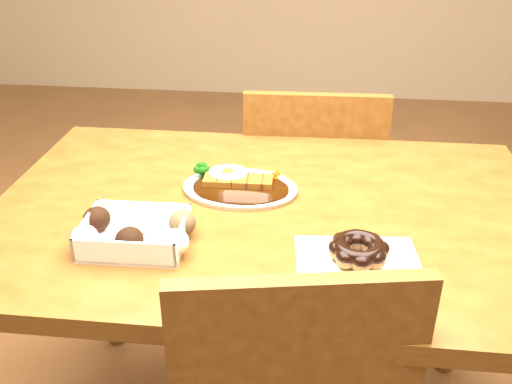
# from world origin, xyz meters

# --- Properties ---
(table) EXTENTS (1.20, 0.80, 0.75)m
(table) POSITION_xyz_m (0.00, 0.00, 0.65)
(table) COLOR #543010
(table) RESTS_ON ground
(chair_far) EXTENTS (0.43, 0.43, 0.87)m
(chair_far) POSITION_xyz_m (0.09, 0.53, 0.48)
(chair_far) COLOR #543010
(chair_far) RESTS_ON ground
(katsu_curry_plate) EXTENTS (0.26, 0.20, 0.05)m
(katsu_curry_plate) POSITION_xyz_m (-0.08, 0.07, 0.76)
(katsu_curry_plate) COLOR white
(katsu_curry_plate) RESTS_ON table
(donut_box) EXTENTS (0.23, 0.15, 0.06)m
(donut_box) POSITION_xyz_m (-0.24, -0.17, 0.78)
(donut_box) COLOR white
(donut_box) RESTS_ON table
(pon_de_ring) EXTENTS (0.24, 0.18, 0.04)m
(pon_de_ring) POSITION_xyz_m (0.18, -0.19, 0.77)
(pon_de_ring) COLOR silver
(pon_de_ring) RESTS_ON table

